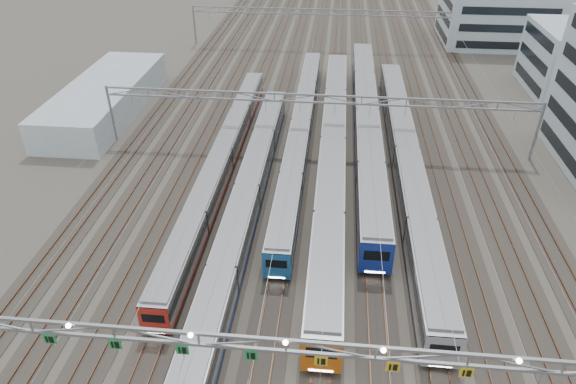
# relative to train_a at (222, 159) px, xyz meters

# --- Properties ---
(track_bed) EXTENTS (54.00, 260.00, 5.42)m
(track_bed) POSITION_rel_train_a_xyz_m (11.25, 67.37, -0.43)
(track_bed) COLOR #2D2823
(track_bed) RESTS_ON ground
(train_a) EXTENTS (2.58, 53.58, 3.35)m
(train_a) POSITION_rel_train_a_xyz_m (0.00, 0.00, 0.00)
(train_a) COLOR black
(train_a) RESTS_ON ground
(train_b) EXTENTS (2.77, 53.21, 3.60)m
(train_b) POSITION_rel_train_a_xyz_m (4.50, -8.22, 0.13)
(train_b) COLOR black
(train_b) RESTS_ON ground
(train_c) EXTENTS (2.65, 57.33, 3.44)m
(train_c) POSITION_rel_train_a_xyz_m (9.00, 9.31, 0.05)
(train_c) COLOR black
(train_c) RESTS_ON ground
(train_d) EXTENTS (3.15, 64.51, 4.11)m
(train_d) POSITION_rel_train_a_xyz_m (13.50, 2.98, 0.38)
(train_d) COLOR black
(train_d) RESTS_ON ground
(train_e) EXTENTS (3.18, 59.88, 4.15)m
(train_e) POSITION_rel_train_a_xyz_m (18.00, 12.09, 0.40)
(train_e) COLOR black
(train_e) RESTS_ON ground
(train_f) EXTENTS (2.98, 59.61, 3.88)m
(train_f) POSITION_rel_train_a_xyz_m (22.50, 1.86, 0.27)
(train_f) COLOR black
(train_f) RESTS_ON ground
(gantry_near) EXTENTS (56.36, 0.61, 8.08)m
(gantry_near) POSITION_rel_train_a_xyz_m (11.20, -32.75, 5.16)
(gantry_near) COLOR gray
(gantry_near) RESTS_ON ground
(gantry_mid) EXTENTS (56.36, 0.36, 8.00)m
(gantry_mid) POSITION_rel_train_a_xyz_m (11.25, 7.37, 4.46)
(gantry_mid) COLOR gray
(gantry_mid) RESTS_ON ground
(gantry_far) EXTENTS (56.36, 0.36, 8.00)m
(gantry_far) POSITION_rel_train_a_xyz_m (11.25, 52.37, 4.46)
(gantry_far) COLOR gray
(gantry_far) RESTS_ON ground
(depot_bldg_north) EXTENTS (22.00, 18.00, 13.24)m
(depot_bldg_north) POSITION_rel_train_a_xyz_m (46.53, 60.63, 4.70)
(depot_bldg_north) COLOR #A4B6C3
(depot_bldg_north) RESTS_ON ground
(west_shed) EXTENTS (10.00, 30.00, 4.59)m
(west_shed) POSITION_rel_train_a_xyz_m (-21.75, 16.63, 0.37)
(west_shed) COLOR #A4B6C3
(west_shed) RESTS_ON ground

